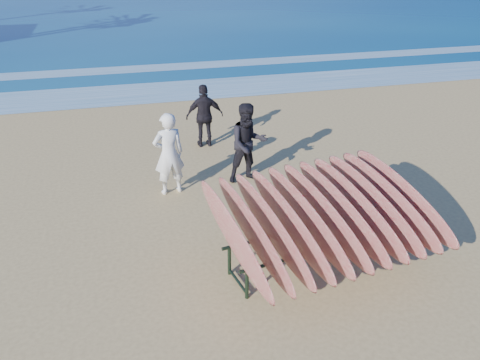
{
  "coord_description": "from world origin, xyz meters",
  "views": [
    {
      "loc": [
        -2.02,
        -6.98,
        4.87
      ],
      "look_at": [
        0.0,
        0.8,
        0.95
      ],
      "focal_mm": 38.0,
      "sensor_mm": 36.0,
      "label": 1
    }
  ],
  "objects_px": {
    "person_white": "(169,154)",
    "person_dark_b": "(205,116)",
    "person_dark_a": "(248,143)",
    "surfboard_rack": "(324,215)"
  },
  "relations": [
    {
      "from": "person_white",
      "to": "person_dark_b",
      "type": "height_order",
      "value": "person_white"
    },
    {
      "from": "person_dark_b",
      "to": "surfboard_rack",
      "type": "bearing_deg",
      "value": 99.96
    },
    {
      "from": "surfboard_rack",
      "to": "person_white",
      "type": "bearing_deg",
      "value": 113.27
    },
    {
      "from": "surfboard_rack",
      "to": "person_white",
      "type": "relative_size",
      "value": 2.08
    },
    {
      "from": "person_dark_a",
      "to": "person_dark_b",
      "type": "xyz_separation_m",
      "value": [
        -0.51,
        2.23,
        -0.08
      ]
    },
    {
      "from": "surfboard_rack",
      "to": "person_dark_b",
      "type": "bearing_deg",
      "value": 89.0
    },
    {
      "from": "person_white",
      "to": "person_dark_b",
      "type": "relative_size",
      "value": 1.09
    },
    {
      "from": "person_white",
      "to": "person_dark_b",
      "type": "distance_m",
      "value": 2.64
    },
    {
      "from": "person_white",
      "to": "person_dark_a",
      "type": "distance_m",
      "value": 1.7
    },
    {
      "from": "person_white",
      "to": "person_dark_b",
      "type": "bearing_deg",
      "value": -126.68
    }
  ]
}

